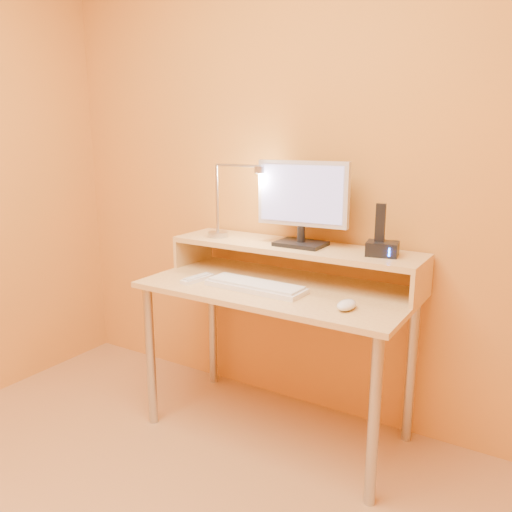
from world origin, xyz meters
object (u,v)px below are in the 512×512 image
Objects in this scene: phone_dock at (382,249)px; mouse at (347,305)px; monitor_panel at (303,194)px; lamp_base at (218,234)px; remote_control at (198,279)px; keyboard at (255,287)px.

phone_dock is 0.34m from mouse.
monitor_panel is 0.50m from lamp_base.
remote_control is at bearing -177.60° from mouse.
monitor_panel is at bearing 167.69° from phone_dock.
monitor_panel is at bearing 5.12° from lamp_base.
keyboard reaches higher than remote_control.
keyboard is 0.30m from remote_control.
mouse is at bearing -18.15° from lamp_base.
keyboard is (-0.48, -0.25, -0.18)m from phone_dock.
monitor_panel reaches higher than lamp_base.
phone_dock reaches higher than lamp_base.
remote_control is at bearing -171.38° from phone_dock.
monitor_panel is 3.84× the size of mouse.
mouse is at bearing -45.49° from monitor_panel.
keyboard is (-0.09, -0.26, -0.39)m from monitor_panel.
keyboard is (0.35, -0.22, -0.16)m from lamp_base.
remote_control is at bearing -148.67° from monitor_panel.
lamp_base is 0.90× the size of mouse.
mouse is (0.79, -0.26, -0.15)m from lamp_base.
mouse is 0.74m from remote_control.
phone_dock is at bearing 27.26° from remote_control.
lamp_base is (-0.45, -0.04, -0.23)m from monitor_panel.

